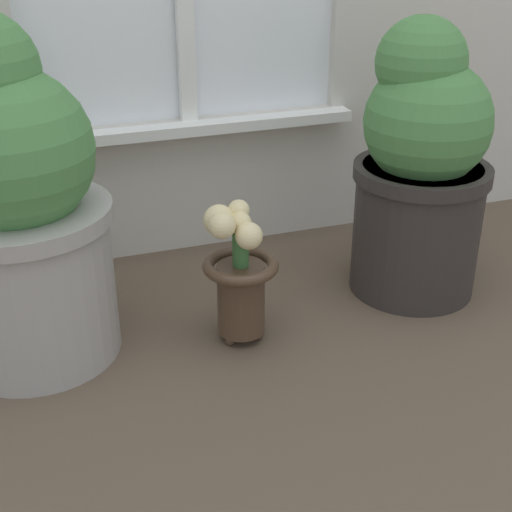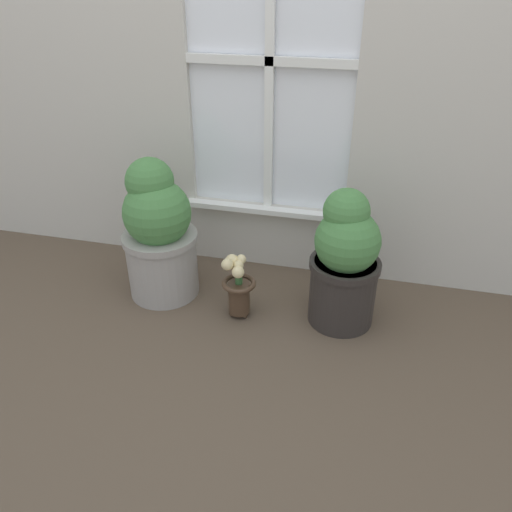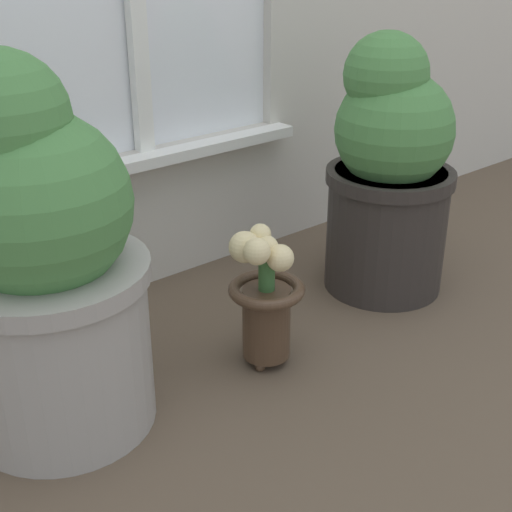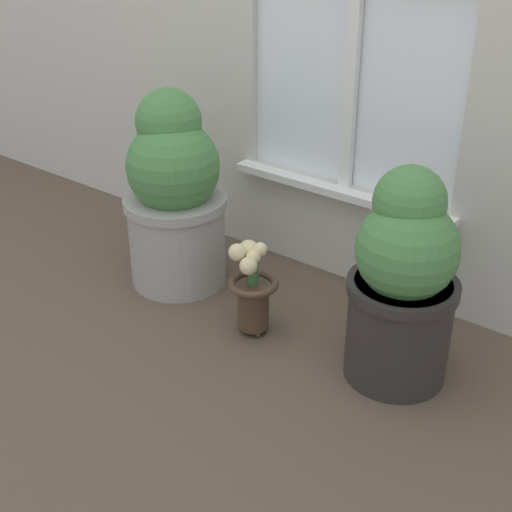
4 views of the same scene
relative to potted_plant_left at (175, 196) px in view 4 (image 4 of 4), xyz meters
name	(u,v)px [view 4 (image 4 of 4)]	position (x,y,z in m)	size (l,w,h in m)	color
ground_plane	(227,357)	(0.40, -0.24, -0.29)	(10.00, 10.00, 0.00)	brown
potted_plant_left	(175,196)	(0.00, 0.00, 0.00)	(0.32, 0.32, 0.62)	#9E9993
potted_plant_right	(403,282)	(0.78, -0.02, -0.02)	(0.28, 0.28, 0.57)	#2D2826
flower_vase	(252,288)	(0.37, -0.09, -0.15)	(0.14, 0.14, 0.28)	#473323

